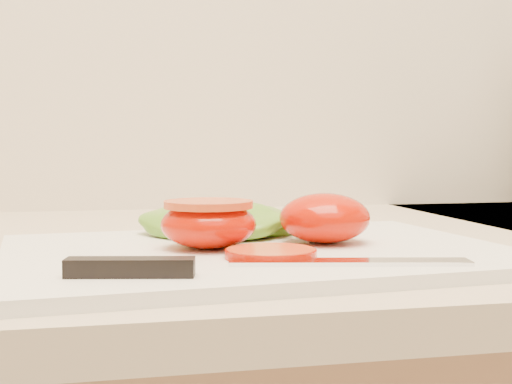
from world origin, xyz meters
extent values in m
cube|color=beige|center=(0.00, 1.68, 0.92)|extent=(3.92, 0.65, 0.03)
cube|color=white|center=(-0.14, 1.54, 0.94)|extent=(0.43, 0.33, 0.01)
ellipsoid|color=#C21500|center=(-0.08, 1.55, 0.96)|extent=(0.08, 0.08, 0.04)
ellipsoid|color=#C21500|center=(-0.18, 1.54, 0.96)|extent=(0.08, 0.08, 0.04)
cylinder|color=#D04318|center=(-0.18, 1.54, 0.98)|extent=(0.07, 0.07, 0.01)
cylinder|color=#CE4B24|center=(-0.14, 1.48, 0.94)|extent=(0.07, 0.07, 0.01)
cylinder|color=#CE4B24|center=(-0.14, 1.49, 0.94)|extent=(0.06, 0.06, 0.01)
ellipsoid|color=#569427|center=(-0.17, 1.62, 0.95)|extent=(0.17, 0.16, 0.03)
ellipsoid|color=#569427|center=(-0.12, 1.63, 0.95)|extent=(0.12, 0.12, 0.02)
cube|color=silver|center=(-0.10, 1.44, 0.94)|extent=(0.17, 0.06, 0.00)
cube|color=black|center=(-0.25, 1.43, 0.95)|extent=(0.08, 0.03, 0.01)
camera|label=1|loc=(-0.27, 0.97, 1.03)|focal=50.00mm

